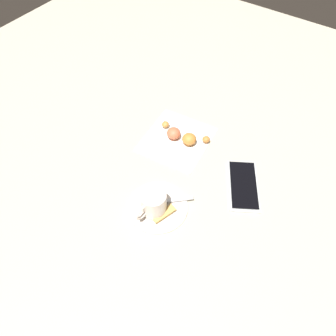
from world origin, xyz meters
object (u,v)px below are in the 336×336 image
object	(u,v)px
sugar_packet	(164,213)
napkin	(177,139)
saucer	(158,206)
espresso_cup	(153,202)
teaspoon	(158,202)
cell_phone	(243,185)
croissant	(182,136)

from	to	relation	value
sugar_packet	napkin	distance (m)	0.24
saucer	espresso_cup	world-z (taller)	espresso_cup
teaspoon	sugar_packet	size ratio (longest dim) A/B	1.74
napkin	teaspoon	bearing A→B (deg)	21.77
teaspoon	espresso_cup	bearing A→B (deg)	5.07
espresso_cup	sugar_packet	xyz separation A→B (m)	(-0.00, 0.03, -0.03)
espresso_cup	sugar_packet	size ratio (longest dim) A/B	1.48
sugar_packet	napkin	world-z (taller)	sugar_packet
saucer	cell_phone	world-z (taller)	same
sugar_packet	teaspoon	bearing A→B (deg)	75.86
teaspoon	cell_phone	size ratio (longest dim) A/B	0.61
napkin	croissant	bearing A→B (deg)	115.18
teaspoon	croissant	world-z (taller)	croissant
croissant	cell_phone	xyz separation A→B (m)	(0.04, 0.20, -0.01)
cell_phone	croissant	bearing A→B (deg)	-101.70
napkin	cell_phone	size ratio (longest dim) A/B	1.09
espresso_cup	saucer	bearing A→B (deg)	175.06
napkin	croissant	xyz separation A→B (m)	(-0.01, 0.01, 0.02)
saucer	sugar_packet	distance (m)	0.03
espresso_cup	cell_phone	size ratio (longest dim) A/B	0.52
napkin	espresso_cup	bearing A→B (deg)	20.27
espresso_cup	sugar_packet	bearing A→B (deg)	97.06
espresso_cup	napkin	xyz separation A→B (m)	(-0.21, -0.08, -0.04)
saucer	sugar_packet	size ratio (longest dim) A/B	2.46
sugar_packet	croissant	distance (m)	0.24
saucer	cell_phone	size ratio (longest dim) A/B	0.86
cell_phone	saucer	bearing A→B (deg)	-39.39
sugar_packet	croissant	size ratio (longest dim) A/B	0.38
teaspoon	cell_phone	world-z (taller)	teaspoon
croissant	napkin	bearing A→B (deg)	-64.82
espresso_cup	teaspoon	bearing A→B (deg)	-174.93
espresso_cup	cell_phone	distance (m)	0.23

